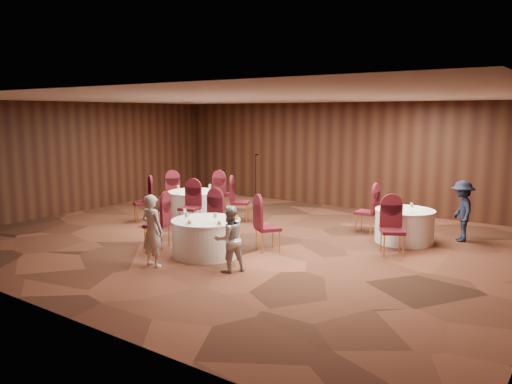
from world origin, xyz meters
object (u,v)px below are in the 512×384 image
Objects in this scene: mic_stand at (256,189)px; woman_a at (152,231)px; table_left at (194,204)px; table_main at (206,237)px; table_right at (404,226)px; man_c at (462,211)px; woman_b at (229,239)px.

mic_stand reaches higher than woman_a.
woman_a is at bearing -70.97° from mic_stand.
table_left is 0.88× the size of mic_stand.
mic_stand reaches higher than table_left.
table_left is 1.01× the size of woman_a.
table_main and table_left have the same top height.
table_left is 5.71m from table_right.
man_c is at bearing 13.34° from table_left.
man_c reaches higher than table_right.
mic_stand is 6.69m from man_c.
woman_b is at bearing -58.68° from mic_stand.
mic_stand is 1.30× the size of woman_b.
woman_a is (-0.34, -1.15, 0.31)m from table_main.
man_c is (2.92, 4.75, 0.08)m from woman_b.
table_main is 6.03m from mic_stand.
mic_stand reaches higher than man_c.
table_main is 1.01× the size of man_c.
table_right is 0.94× the size of man_c.
table_main is at bearing -64.39° from mic_stand.
man_c reaches higher than woman_b.
mic_stand is (-5.55, 2.07, 0.09)m from table_right.
man_c reaches higher than table_left.
table_left is at bearing -172.29° from table_right.
table_main is 1.00× the size of table_left.
table_main is at bearing -43.78° from table_left.
mic_stand is 7.03m from woman_b.
table_main is 1.24m from woman_a.
woman_a is (2.27, -6.59, 0.23)m from mic_stand.
woman_a is 6.85m from man_c.
table_right is 4.38m from woman_b.
mic_stand reaches higher than table_main.
woman_b is (1.05, -0.57, 0.24)m from table_main.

